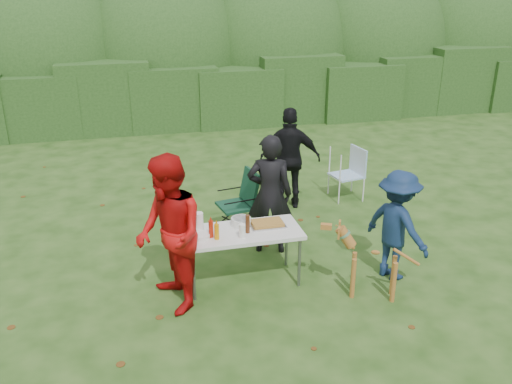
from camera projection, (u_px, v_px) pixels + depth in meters
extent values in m
plane|color=#1E4211|center=(242.00, 283.00, 7.13)|extent=(80.00, 80.00, 0.00)
cube|color=#23471C|center=(173.00, 96.00, 14.00)|extent=(22.00, 1.40, 1.70)
ellipsoid|color=#3D6628|center=(166.00, 58.00, 15.16)|extent=(20.00, 2.60, 3.20)
cube|color=silver|center=(242.00, 233.00, 6.89)|extent=(1.50, 0.70, 0.05)
cylinder|color=slate|center=(194.00, 276.00, 6.62)|extent=(0.04, 0.04, 0.69)
cylinder|color=slate|center=(299.00, 262.00, 6.93)|extent=(0.04, 0.04, 0.69)
cylinder|color=slate|center=(188.00, 254.00, 7.13)|extent=(0.04, 0.04, 0.69)
cylinder|color=slate|center=(286.00, 243.00, 7.44)|extent=(0.04, 0.04, 0.69)
imported|color=black|center=(270.00, 194.00, 7.65)|extent=(0.73, 0.59, 1.76)
imported|color=#B80C0C|center=(169.00, 235.00, 6.28)|extent=(0.90, 1.06, 1.92)
imported|color=black|center=(290.00, 159.00, 9.16)|extent=(1.10, 0.70, 1.75)
imported|color=#13284C|center=(397.00, 226.00, 7.01)|extent=(0.89, 1.11, 1.50)
cube|color=#B7B7BA|center=(267.00, 225.00, 7.03)|extent=(0.45, 0.30, 0.02)
cube|color=#A6742F|center=(267.00, 223.00, 7.02)|extent=(0.40, 0.26, 0.04)
cylinder|color=orange|center=(217.00, 232.00, 6.63)|extent=(0.06, 0.06, 0.20)
cylinder|color=#A51E0B|center=(211.00, 229.00, 6.68)|extent=(0.06, 0.06, 0.22)
cylinder|color=#47230F|center=(248.00, 224.00, 6.79)|extent=(0.06, 0.06, 0.24)
cylinder|color=white|center=(199.00, 222.00, 6.81)|extent=(0.12, 0.12, 0.26)
cylinder|color=white|center=(242.00, 231.00, 6.68)|extent=(0.08, 0.08, 0.18)
cylinder|color=silver|center=(241.00, 222.00, 7.03)|extent=(0.26, 0.26, 0.10)
cylinder|color=white|center=(200.00, 236.00, 6.70)|extent=(0.24, 0.24, 0.05)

